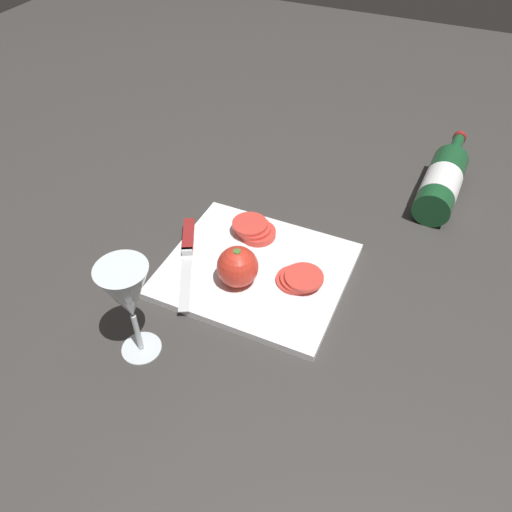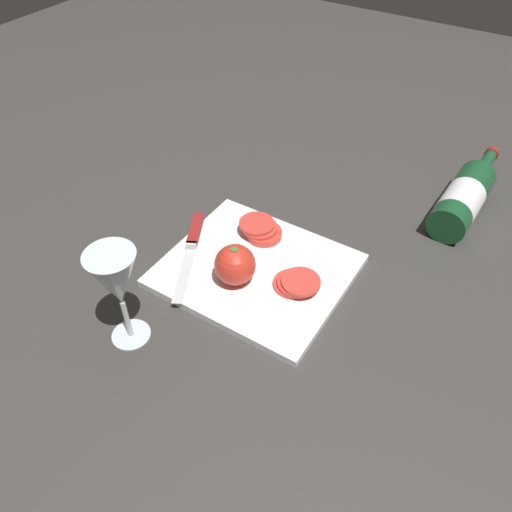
{
  "view_description": "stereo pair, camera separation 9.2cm",
  "coord_description": "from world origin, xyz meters",
  "px_view_note": "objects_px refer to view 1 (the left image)",
  "views": [
    {
      "loc": [
        0.31,
        -0.62,
        0.68
      ],
      "look_at": [
        0.03,
        -0.01,
        0.05
      ],
      "focal_mm": 35.0,
      "sensor_mm": 36.0,
      "label": 1
    },
    {
      "loc": [
        0.39,
        -0.57,
        0.68
      ],
      "look_at": [
        0.03,
        -0.01,
        0.05
      ],
      "focal_mm": 35.0,
      "sensor_mm": 36.0,
      "label": 2
    }
  ],
  "objects_px": {
    "knife": "(188,244)",
    "tomato_slice_stack_far": "(300,279)",
    "tomato_slice_stack_near": "(255,230)",
    "wine_bottle": "(442,182)",
    "wine_glass": "(128,296)",
    "whole_tomato": "(238,267)"
  },
  "relations": [
    {
      "from": "wine_bottle",
      "to": "wine_glass",
      "type": "distance_m",
      "value": 0.73
    },
    {
      "from": "tomato_slice_stack_near",
      "to": "whole_tomato",
      "type": "bearing_deg",
      "value": -79.12
    },
    {
      "from": "wine_bottle",
      "to": "whole_tomato",
      "type": "height_order",
      "value": "whole_tomato"
    },
    {
      "from": "tomato_slice_stack_far",
      "to": "wine_glass",
      "type": "bearing_deg",
      "value": -128.92
    },
    {
      "from": "wine_bottle",
      "to": "tomato_slice_stack_near",
      "type": "xyz_separation_m",
      "value": [
        -0.31,
        -0.3,
        -0.01
      ]
    },
    {
      "from": "tomato_slice_stack_near",
      "to": "tomato_slice_stack_far",
      "type": "relative_size",
      "value": 1.09
    },
    {
      "from": "knife",
      "to": "tomato_slice_stack_near",
      "type": "bearing_deg",
      "value": 101.7
    },
    {
      "from": "knife",
      "to": "tomato_slice_stack_far",
      "type": "distance_m",
      "value": 0.23
    },
    {
      "from": "wine_bottle",
      "to": "whole_tomato",
      "type": "distance_m",
      "value": 0.52
    },
    {
      "from": "knife",
      "to": "tomato_slice_stack_far",
      "type": "bearing_deg",
      "value": 62.44
    },
    {
      "from": "tomato_slice_stack_near",
      "to": "wine_bottle",
      "type": "bearing_deg",
      "value": 44.01
    },
    {
      "from": "whole_tomato",
      "to": "tomato_slice_stack_far",
      "type": "relative_size",
      "value": 0.88
    },
    {
      "from": "wine_bottle",
      "to": "tomato_slice_stack_far",
      "type": "xyz_separation_m",
      "value": [
        -0.19,
        -0.39,
        -0.01
      ]
    },
    {
      "from": "wine_glass",
      "to": "knife",
      "type": "distance_m",
      "value": 0.26
    },
    {
      "from": "tomato_slice_stack_far",
      "to": "tomato_slice_stack_near",
      "type": "bearing_deg",
      "value": 145.91
    },
    {
      "from": "whole_tomato",
      "to": "tomato_slice_stack_far",
      "type": "xyz_separation_m",
      "value": [
        0.1,
        0.04,
        -0.03
      ]
    },
    {
      "from": "whole_tomato",
      "to": "wine_glass",
      "type": "bearing_deg",
      "value": -114.25
    },
    {
      "from": "wine_glass",
      "to": "whole_tomato",
      "type": "bearing_deg",
      "value": 65.75
    },
    {
      "from": "wine_bottle",
      "to": "tomato_slice_stack_near",
      "type": "distance_m",
      "value": 0.44
    },
    {
      "from": "wine_bottle",
      "to": "tomato_slice_stack_near",
      "type": "bearing_deg",
      "value": -135.99
    },
    {
      "from": "wine_bottle",
      "to": "tomato_slice_stack_far",
      "type": "bearing_deg",
      "value": -115.51
    },
    {
      "from": "whole_tomato",
      "to": "tomato_slice_stack_far",
      "type": "height_order",
      "value": "whole_tomato"
    }
  ]
}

